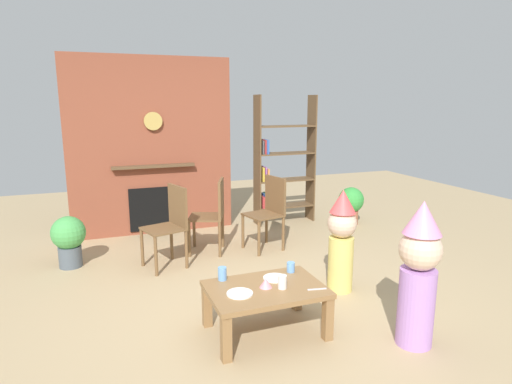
% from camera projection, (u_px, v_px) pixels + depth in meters
% --- Properties ---
extents(ground_plane, '(12.00, 12.00, 0.00)m').
position_uv_depth(ground_plane, '(256.00, 302.00, 3.97)').
color(ground_plane, tan).
extents(brick_fireplace_feature, '(2.20, 0.28, 2.40)m').
position_uv_depth(brick_fireplace_feature, '(151.00, 147.00, 5.92)').
color(brick_fireplace_feature, brown).
rests_on(brick_fireplace_feature, ground_plane).
extents(bookshelf, '(0.90, 0.28, 1.90)m').
position_uv_depth(bookshelf, '(281.00, 165.00, 6.44)').
color(bookshelf, brown).
rests_on(bookshelf, ground_plane).
extents(coffee_table, '(0.90, 0.62, 0.39)m').
position_uv_depth(coffee_table, '(266.00, 295.00, 3.40)').
color(coffee_table, olive).
rests_on(coffee_table, ground_plane).
extents(paper_cup_near_left, '(0.07, 0.07, 0.09)m').
position_uv_depth(paper_cup_near_left, '(291.00, 267.00, 3.68)').
color(paper_cup_near_left, '#669EE0').
rests_on(paper_cup_near_left, coffee_table).
extents(paper_cup_near_right, '(0.07, 0.07, 0.11)m').
position_uv_depth(paper_cup_near_right, '(222.00, 274.00, 3.51)').
color(paper_cup_near_right, '#669EE0').
rests_on(paper_cup_near_right, coffee_table).
extents(paper_cup_center, '(0.07, 0.07, 0.11)m').
position_uv_depth(paper_cup_center, '(282.00, 282.00, 3.35)').
color(paper_cup_center, silver).
rests_on(paper_cup_center, coffee_table).
extents(paper_plate_front, '(0.19, 0.19, 0.01)m').
position_uv_depth(paper_plate_front, '(275.00, 278.00, 3.54)').
color(paper_plate_front, white).
rests_on(paper_plate_front, coffee_table).
extents(paper_plate_rear, '(0.20, 0.20, 0.01)m').
position_uv_depth(paper_plate_rear, '(240.00, 293.00, 3.26)').
color(paper_plate_rear, white).
rests_on(paper_plate_rear, coffee_table).
extents(birthday_cake_slice, '(0.10, 0.10, 0.07)m').
position_uv_depth(birthday_cake_slice, '(266.00, 283.00, 3.37)').
color(birthday_cake_slice, pink).
rests_on(birthday_cake_slice, coffee_table).
extents(table_fork, '(0.15, 0.04, 0.01)m').
position_uv_depth(table_fork, '(317.00, 289.00, 3.34)').
color(table_fork, silver).
rests_on(table_fork, coffee_table).
extents(child_with_cone_hat, '(0.31, 0.31, 1.12)m').
position_uv_depth(child_with_cone_hat, '(419.00, 270.00, 3.18)').
color(child_with_cone_hat, '#B27FCC').
rests_on(child_with_cone_hat, ground_plane).
extents(child_in_pink, '(0.28, 0.28, 1.00)m').
position_uv_depth(child_in_pink, '(342.00, 238.00, 4.14)').
color(child_in_pink, '#E0CC66').
rests_on(child_in_pink, ground_plane).
extents(dining_chair_left, '(0.50, 0.50, 0.90)m').
position_uv_depth(dining_chair_left, '(171.00, 221.00, 4.78)').
color(dining_chair_left, brown).
rests_on(dining_chair_left, ground_plane).
extents(dining_chair_middle, '(0.52, 0.52, 0.90)m').
position_uv_depth(dining_chair_middle, '(214.00, 211.00, 5.21)').
color(dining_chair_middle, brown).
rests_on(dining_chair_middle, ground_plane).
extents(dining_chair_right, '(0.48, 0.48, 0.90)m').
position_uv_depth(dining_chair_right, '(269.00, 208.00, 5.36)').
color(dining_chair_right, brown).
rests_on(dining_chair_right, ground_plane).
extents(potted_plant_tall, '(0.38, 0.38, 0.56)m').
position_uv_depth(potted_plant_tall, '(351.00, 203.00, 6.46)').
color(potted_plant_tall, '#9E5B42').
rests_on(potted_plant_tall, ground_plane).
extents(potted_plant_short, '(0.37, 0.37, 0.58)m').
position_uv_depth(potted_plant_short, '(69.00, 238.00, 4.77)').
color(potted_plant_short, '#4C5660').
rests_on(potted_plant_short, ground_plane).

